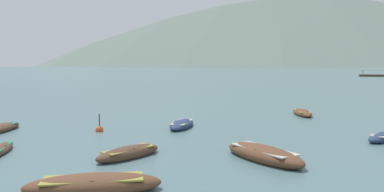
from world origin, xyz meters
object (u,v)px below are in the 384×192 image
at_px(rowboat_1, 182,125).
at_px(rowboat_11, 129,153).
at_px(rowboat_0, 302,113).
at_px(rowboat_10, 264,154).
at_px(rowboat_2, 0,150).
at_px(ferry_0, 375,75).
at_px(mooring_buoy, 99,130).
at_px(rowboat_4, 93,185).

distance_m(rowboat_1, rowboat_11, 8.25).
xyz_separation_m(rowboat_0, rowboat_10, (-6.43, -14.22, 0.05)).
distance_m(rowboat_0, rowboat_2, 22.10).
height_order(ferry_0, mooring_buoy, ferry_0).
height_order(rowboat_1, rowboat_2, rowboat_1).
bearing_deg(rowboat_2, rowboat_10, -8.68).
relative_size(rowboat_4, ferry_0, 0.41).
relative_size(rowboat_1, mooring_buoy, 3.21).
bearing_deg(mooring_buoy, rowboat_10, -40.64).
bearing_deg(ferry_0, mooring_buoy, -124.51).
relative_size(rowboat_1, ferry_0, 0.36).
distance_m(rowboat_0, rowboat_11, 18.28).
height_order(rowboat_4, mooring_buoy, mooring_buoy).
bearing_deg(rowboat_0, rowboat_11, -131.98).
height_order(rowboat_2, rowboat_11, rowboat_11).
distance_m(rowboat_0, ferry_0, 119.67).
bearing_deg(rowboat_1, rowboat_0, 30.16).
height_order(rowboat_4, rowboat_11, rowboat_4).
height_order(rowboat_1, mooring_buoy, mooring_buoy).
height_order(rowboat_1, rowboat_4, rowboat_4).
bearing_deg(ferry_0, rowboat_10, -119.83).
height_order(rowboat_0, rowboat_2, rowboat_0).
bearing_deg(rowboat_11, rowboat_10, -6.20).
bearing_deg(rowboat_4, ferry_0, 58.73).
relative_size(rowboat_0, mooring_buoy, 3.23).
distance_m(rowboat_2, rowboat_10, 12.00).
bearing_deg(mooring_buoy, rowboat_1, 14.36).
height_order(rowboat_0, rowboat_4, rowboat_4).
height_order(rowboat_11, mooring_buoy, mooring_buoy).
distance_m(rowboat_2, mooring_buoy, 6.42).
bearing_deg(rowboat_10, rowboat_11, 173.80).
height_order(rowboat_0, rowboat_10, rowboat_10).
bearing_deg(rowboat_0, rowboat_2, -145.84).
height_order(rowboat_1, ferry_0, ferry_0).
bearing_deg(rowboat_11, rowboat_0, 48.02).
relative_size(rowboat_4, rowboat_11, 1.38).
xyz_separation_m(rowboat_2, rowboat_10, (11.86, -1.81, 0.10)).
distance_m(rowboat_4, rowboat_11, 4.54).
distance_m(rowboat_4, mooring_buoy, 11.30).
xyz_separation_m(rowboat_2, rowboat_4, (5.52, -5.69, 0.10)).
relative_size(rowboat_1, rowboat_11, 1.21).
relative_size(rowboat_2, rowboat_10, 0.69).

